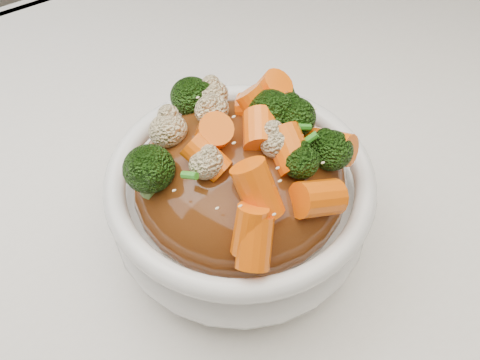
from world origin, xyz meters
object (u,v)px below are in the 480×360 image
carrots (240,128)px  broccoli (240,129)px  bowl (240,204)px  dining_table (196,359)px

carrots → broccoli: size_ratio=1.00×
bowl → broccoli: broccoli is taller
bowl → carrots: (0.00, 0.00, 0.09)m
bowl → carrots: size_ratio=1.26×
bowl → broccoli: size_ratio=1.26×
dining_table → bowl: 0.42m
bowl → carrots: 0.09m
bowl → broccoli: (0.00, 0.00, 0.09)m
dining_table → bowl: size_ratio=5.51×
dining_table → carrots: size_ratio=6.91×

